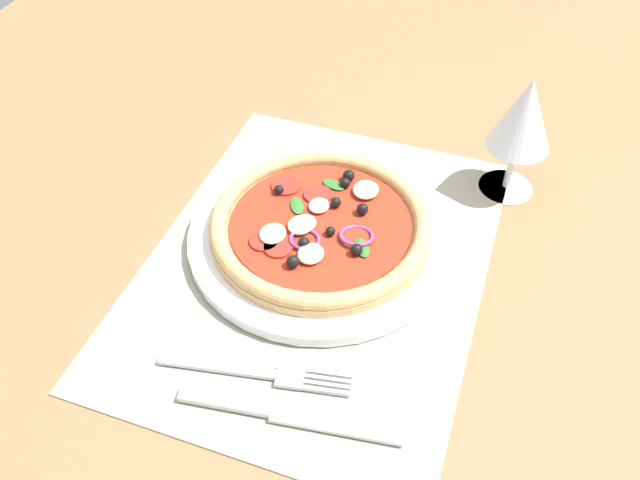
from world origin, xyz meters
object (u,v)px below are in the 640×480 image
at_px(wine_glass, 524,117).
at_px(pizza, 320,224).
at_px(plate, 320,236).
at_px(fork, 265,374).
at_px(knife, 292,414).

bearing_deg(wine_glass, pizza, -48.43).
bearing_deg(plate, pizza, -58.21).
xyz_separation_m(pizza, wine_glass, (-0.16, 0.18, 0.07)).
distance_m(fork, wine_glass, 0.39).
relative_size(fork, knife, 0.90).
bearing_deg(pizza, knife, 12.75).
bearing_deg(fork, plate, 82.84).
distance_m(plate, pizza, 0.02).
height_order(pizza, fork, pizza).
xyz_separation_m(fork, wine_glass, (-0.34, 0.17, 0.10)).
height_order(knife, wine_glass, wine_glass).
bearing_deg(plate, fork, 3.05).
bearing_deg(fork, pizza, 82.89).
bearing_deg(plate, knife, 12.71).
bearing_deg(knife, fork, 133.42).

